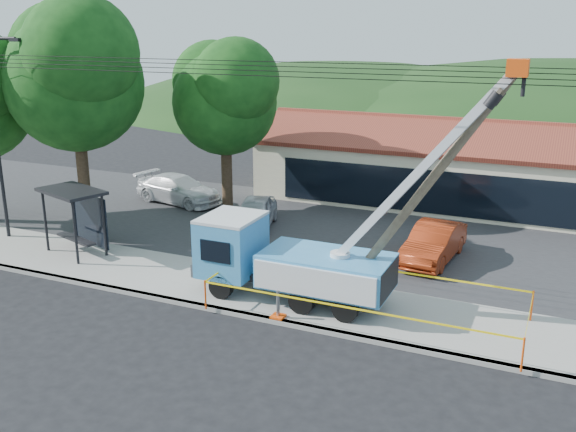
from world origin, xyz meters
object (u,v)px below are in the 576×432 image
(utility_truck, at_px, (289,258))
(bus_shelter, at_px, (77,206))
(leaning_pole, at_px, (427,185))
(car_silver, at_px, (255,229))
(car_white, at_px, (179,204))
(car_red, at_px, (432,262))

(utility_truck, xyz_separation_m, bus_shelter, (-10.03, 0.78, 0.55))
(leaning_pole, distance_m, bus_shelter, 14.80)
(utility_truck, height_order, leaning_pole, utility_truck)
(car_silver, bearing_deg, car_white, 142.44)
(utility_truck, distance_m, car_white, 14.35)
(utility_truck, relative_size, car_silver, 2.48)
(car_silver, bearing_deg, bus_shelter, -145.05)
(utility_truck, relative_size, car_white, 2.04)
(leaning_pole, relative_size, bus_shelter, 2.55)
(leaning_pole, xyz_separation_m, car_white, (-15.29, 9.06, -4.63))
(leaning_pole, relative_size, car_white, 1.60)
(car_silver, bearing_deg, utility_truck, -70.81)
(bus_shelter, xyz_separation_m, car_red, (13.89, 5.21, -2.18))
(bus_shelter, bearing_deg, car_red, 38.77)
(bus_shelter, height_order, car_silver, bus_shelter)
(leaning_pole, bearing_deg, car_white, 149.35)
(leaning_pole, bearing_deg, car_red, 97.11)
(bus_shelter, height_order, car_white, bus_shelter)
(leaning_pole, xyz_separation_m, car_red, (-0.71, 5.66, -4.63))
(car_white, bearing_deg, leaning_pole, -110.05)
(bus_shelter, relative_size, car_red, 0.71)
(utility_truck, distance_m, bus_shelter, 10.07)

